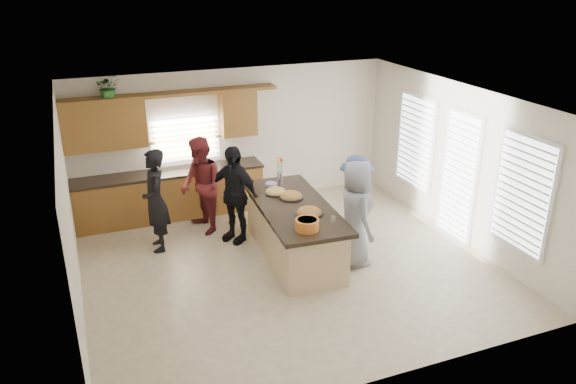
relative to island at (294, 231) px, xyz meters
name	(u,v)px	position (x,y,z in m)	size (l,w,h in m)	color
floor	(288,265)	(-0.23, -0.30, -0.45)	(6.50, 6.50, 0.00)	beige
room_shell	(288,158)	(-0.23, -0.30, 1.45)	(6.52, 6.02, 2.81)	silver
back_cabinetry	(166,173)	(-1.70, 2.43, 0.46)	(4.08, 0.66, 2.46)	brown
right_wall_glazing	(461,169)	(2.99, -0.43, 0.89)	(0.06, 4.00, 2.25)	white
island	(294,231)	(0.00, 0.00, 0.00)	(1.32, 2.77, 0.95)	#D0B281
platter_front	(309,213)	(0.08, -0.45, 0.53)	(0.45, 0.45, 0.18)	black
platter_mid	(291,196)	(0.07, 0.30, 0.53)	(0.43, 0.43, 0.18)	black
platter_back	(276,192)	(-0.11, 0.58, 0.52)	(0.40, 0.40, 0.16)	black
salad_bowl	(307,224)	(-0.18, -0.96, 0.59)	(0.36, 0.36, 0.17)	orange
clear_cup	(333,219)	(0.30, -0.86, 0.55)	(0.08, 0.08, 0.10)	white
plate_stack	(271,184)	(-0.05, 0.98, 0.52)	(0.21, 0.21, 0.05)	#A682BD
flower_vase	(280,169)	(0.18, 1.12, 0.74)	(0.14, 0.14, 0.45)	silver
potted_plant	(108,87)	(-2.57, 2.52, 2.19)	(0.43, 0.37, 0.48)	#337B31
woman_left_back	(155,201)	(-2.11, 1.12, 0.46)	(0.66, 0.44, 1.82)	black
woman_left_mid	(201,186)	(-1.22, 1.51, 0.46)	(0.88, 0.69, 1.82)	maroon
woman_left_front	(234,194)	(-0.77, 0.95, 0.44)	(1.05, 0.44, 1.79)	black
woman_right_back	(356,200)	(1.20, 0.07, 0.36)	(1.06, 0.61, 1.63)	navy
woman_right_front	(355,213)	(0.84, -0.60, 0.45)	(0.88, 0.57, 1.80)	slate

